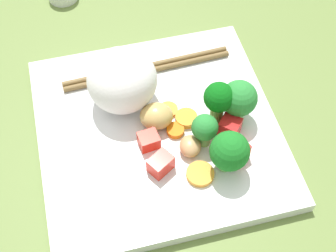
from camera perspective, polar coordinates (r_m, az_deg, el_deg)
The scene contains 18 objects.
ground_plane at distance 61.13cm, azimuth -1.16°, elevation -1.47°, with size 110.00×110.00×2.00cm, color olive.
square_plate at distance 59.65cm, azimuth -1.19°, elevation -0.52°, with size 28.50×28.50×1.58cm, color white.
rice_mound at distance 58.80cm, azimuth -5.36°, elevation 5.33°, with size 8.62×8.40×7.49cm, color white.
broccoli_floret_0 at distance 53.54cm, azimuth 7.18°, elevation -2.97°, with size 4.48×4.48×5.75cm.
broccoli_floret_1 at distance 55.94cm, azimuth 4.30°, elevation -0.30°, with size 3.12×3.12×4.31cm.
broccoli_floret_2 at distance 56.95cm, azimuth 5.91°, elevation 3.11°, with size 3.61×3.61×6.02cm.
broccoli_floret_3 at distance 57.81cm, azimuth 8.28°, elevation 3.16°, with size 4.34×4.34×5.75cm.
carrot_slice_0 at distance 58.28cm, azimuth 0.87°, elevation -0.51°, with size 2.12×2.12×0.69cm, color orange.
carrot_slice_1 at distance 59.18cm, azimuth 2.18°, elevation 0.78°, with size 2.69×2.69×0.79cm, color orange.
carrot_slice_2 at distance 55.31cm, azimuth 3.76°, elevation -5.59°, with size 3.18×3.18×0.61cm, color orange.
carrot_slice_3 at distance 60.22cm, azimuth 0.02°, elevation 1.89°, with size 2.39×2.39×0.42cm, color orange.
pepper_chunk_0 at distance 56.39cm, azimuth 7.94°, elevation -2.72°, with size 2.48×2.19×2.31cm, color red.
pepper_chunk_1 at distance 56.90cm, azimuth -2.26°, elevation -1.68°, with size 2.29×2.06×1.74cm, color red.
pepper_chunk_2 at distance 54.96cm, azimuth -0.87°, elevation -4.45°, with size 2.67×2.00×2.12cm, color red.
pepper_chunk_3 at distance 58.00cm, azimuth 7.20°, elevation -0.14°, with size 2.16×2.30×2.30cm, color red.
chicken_piece_0 at distance 58.09cm, azimuth -1.39°, elevation 1.16°, with size 3.98×3.50×2.97cm, color tan.
chicken_piece_1 at distance 56.42cm, azimuth 2.61°, elevation -2.36°, with size 2.86×2.52×1.85cm, color tan.
chopstick_pair at distance 64.31cm, azimuth -2.45°, elevation 6.68°, with size 1.88×22.16×0.74cm.
Camera 1 is at (-32.72, 7.94, 50.03)cm, focal length 52.39 mm.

